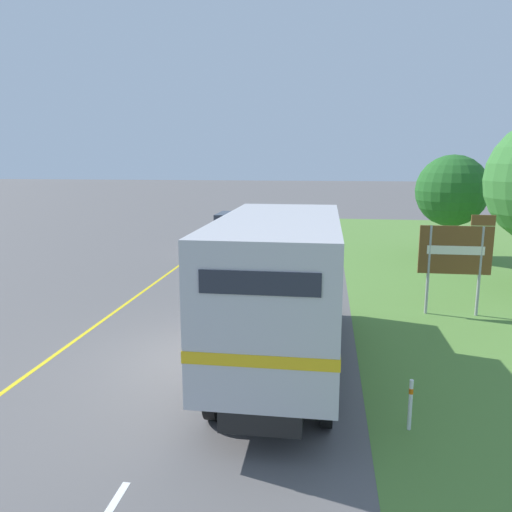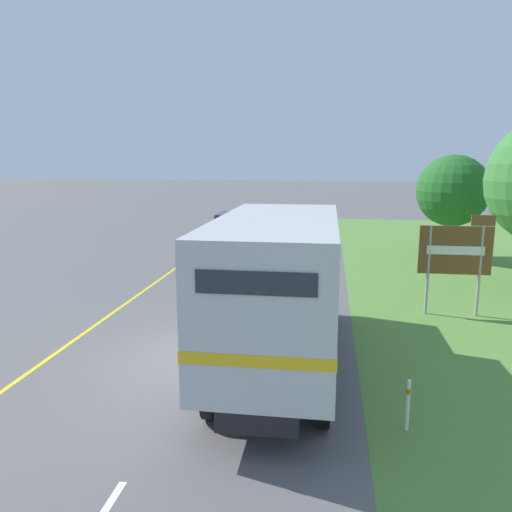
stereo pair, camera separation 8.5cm
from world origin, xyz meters
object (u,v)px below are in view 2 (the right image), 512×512
object	(u,v)px
roadside_tree_mid	(453,191)
delineator_post	(408,404)
horse_trailer_truck	(280,284)
lead_car_white	(234,233)
highway_sign	(456,252)

from	to	relation	value
roadside_tree_mid	delineator_post	xyz separation A→B (m)	(-4.36, -16.60, -2.75)
horse_trailer_truck	lead_car_white	xyz separation A→B (m)	(-3.73, 14.05, -0.98)
horse_trailer_truck	delineator_post	bearing A→B (deg)	-43.69
highway_sign	roadside_tree_mid	size ratio (longest dim) A/B	0.63
horse_trailer_truck	lead_car_white	bearing A→B (deg)	104.87
roadside_tree_mid	highway_sign	bearing A→B (deg)	-101.74
lead_car_white	highway_sign	bearing A→B (deg)	-47.21
highway_sign	roadside_tree_mid	bearing A→B (deg)	78.26
roadside_tree_mid	delineator_post	size ratio (longest dim) A/B	5.23
horse_trailer_truck	roadside_tree_mid	xyz separation A→B (m)	(6.88, 14.20, 1.26)
horse_trailer_truck	roadside_tree_mid	distance (m)	15.83
horse_trailer_truck	roadside_tree_mid	world-z (taller)	roadside_tree_mid
roadside_tree_mid	delineator_post	world-z (taller)	roadside_tree_mid
horse_trailer_truck	delineator_post	world-z (taller)	horse_trailer_truck
lead_car_white	roadside_tree_mid	xyz separation A→B (m)	(10.61, 0.15, 2.23)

